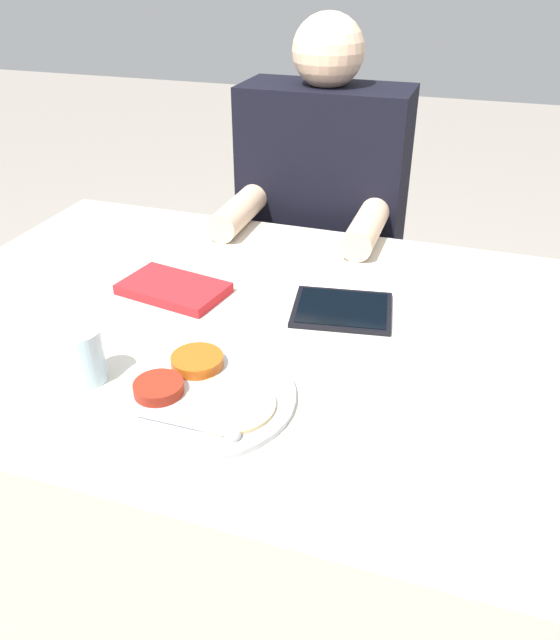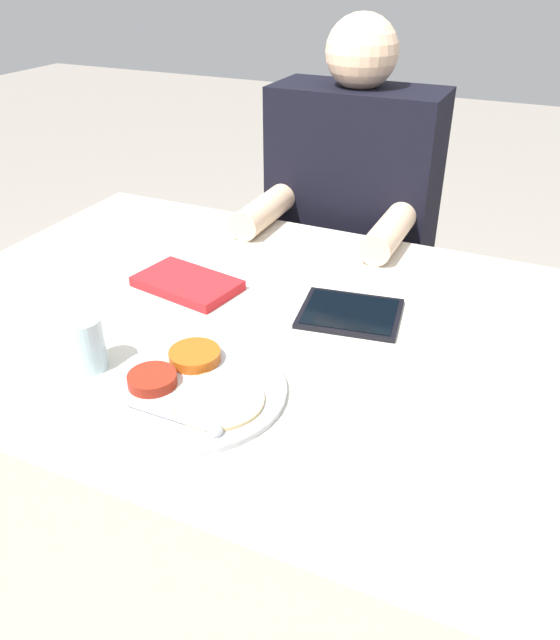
# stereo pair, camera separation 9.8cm
# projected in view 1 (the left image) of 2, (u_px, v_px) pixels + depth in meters

# --- Properties ---
(ground_plane) EXTENTS (12.00, 12.00, 0.00)m
(ground_plane) POSITION_uv_depth(u_px,v_px,m) (255.00, 586.00, 1.53)
(ground_plane) COLOR gray
(dining_table) EXTENTS (1.29, 0.91, 0.76)m
(dining_table) POSITION_uv_depth(u_px,v_px,m) (251.00, 473.00, 1.33)
(dining_table) COLOR beige
(dining_table) RESTS_ON ground_plane
(thali_tray) EXTENTS (0.28, 0.28, 0.03)m
(thali_tray) POSITION_uv_depth(u_px,v_px,m) (201.00, 393.00, 0.94)
(thali_tray) COLOR #B7BABF
(thali_tray) RESTS_ON dining_table
(red_notebook) EXTENTS (0.22, 0.15, 0.02)m
(red_notebook) POSITION_uv_depth(u_px,v_px,m) (174.00, 289.00, 1.22)
(red_notebook) COLOR silver
(red_notebook) RESTS_ON dining_table
(tablet_device) EXTENTS (0.20, 0.18, 0.01)m
(tablet_device) POSITION_uv_depth(u_px,v_px,m) (342.00, 309.00, 1.16)
(tablet_device) COLOR black
(tablet_device) RESTS_ON dining_table
(person_diner) EXTENTS (0.42, 0.43, 1.22)m
(person_diner) POSITION_uv_depth(u_px,v_px,m) (320.00, 270.00, 1.74)
(person_diner) COLOR black
(person_diner) RESTS_ON ground_plane
(drinking_glass) EXTENTS (0.06, 0.06, 0.09)m
(drinking_glass) POSITION_uv_depth(u_px,v_px,m) (84.00, 356.00, 0.96)
(drinking_glass) COLOR silver
(drinking_glass) RESTS_ON dining_table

